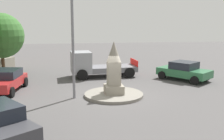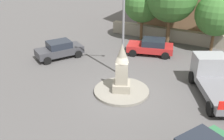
# 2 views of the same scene
# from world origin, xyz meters

# --- Properties ---
(ground_plane) EXTENTS (80.00, 80.00, 0.00)m
(ground_plane) POSITION_xyz_m (0.00, 0.00, 0.00)
(ground_plane) COLOR #4F4C4C
(traffic_island) EXTENTS (3.59, 3.59, 0.17)m
(traffic_island) POSITION_xyz_m (0.00, 0.00, 0.09)
(traffic_island) COLOR gray
(traffic_island) RESTS_ON ground
(monument) EXTENTS (1.12, 1.12, 3.17)m
(monument) POSITION_xyz_m (0.00, 0.00, 1.63)
(monument) COLOR gray
(monument) RESTS_ON traffic_island
(streetlamp) EXTENTS (2.96, 0.28, 7.37)m
(streetlamp) POSITION_xyz_m (-0.03, 2.39, 4.48)
(streetlamp) COLOR slate
(streetlamp) RESTS_ON ground
(car_green_near_island) EXTENTS (4.25, 3.84, 1.44)m
(car_green_near_island) POSITION_xyz_m (3.58, -6.13, 0.74)
(car_green_near_island) COLOR #2D6B42
(car_green_near_island) RESTS_ON ground
(car_red_waiting) EXTENTS (4.16, 2.52, 1.39)m
(car_red_waiting) POSITION_xyz_m (2.31, 6.80, 0.73)
(car_red_waiting) COLOR #B22323
(car_red_waiting) RESTS_ON ground
(truck_grey_passing) EXTENTS (2.62, 5.41, 2.10)m
(truck_grey_passing) POSITION_xyz_m (5.92, 0.58, 0.97)
(truck_grey_passing) COLOR gray
(truck_grey_passing) RESTS_ON ground
(tree_mid_cluster) EXTENTS (3.75, 3.75, 5.21)m
(tree_mid_cluster) POSITION_xyz_m (7.88, 8.11, 3.32)
(tree_mid_cluster) COLOR brown
(tree_mid_cluster) RESTS_ON ground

